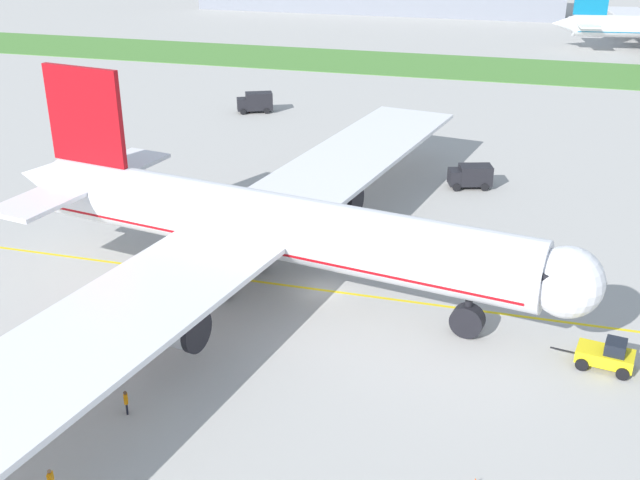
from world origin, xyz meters
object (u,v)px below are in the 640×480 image
object	(u,v)px
airliner_foreground	(263,225)
ground_crew_marshaller_front	(51,479)
pushback_tug	(607,355)
ground_crew_wingwalker_starboard	(126,400)
service_truck_fuel_bowser	(471,176)
service_truck_baggage_loader	(255,102)

from	to	relation	value
airliner_foreground	ground_crew_marshaller_front	xyz separation A→B (m)	(-3.15, -26.31, -4.85)
pushback_tug	ground_crew_marshaller_front	bearing A→B (deg)	-144.38
pushback_tug	ground_crew_wingwalker_starboard	distance (m)	32.86
pushback_tug	service_truck_fuel_bowser	size ratio (longest dim) A/B	1.10
ground_crew_wingwalker_starboard	service_truck_baggage_loader	size ratio (longest dim) A/B	0.30
ground_crew_marshaller_front	ground_crew_wingwalker_starboard	distance (m)	7.63
airliner_foreground	service_truck_baggage_loader	xyz separation A→B (m)	(-21.21, 55.19, -4.20)
airliner_foreground	ground_crew_marshaller_front	world-z (taller)	airliner_foreground
airliner_foreground	service_truck_fuel_bowser	distance (m)	33.39
ground_crew_marshaller_front	service_truck_fuel_bowser	distance (m)	58.84
airliner_foreground	service_truck_baggage_loader	bearing A→B (deg)	111.02
pushback_tug	service_truck_fuel_bowser	world-z (taller)	service_truck_fuel_bowser
service_truck_baggage_loader	service_truck_fuel_bowser	size ratio (longest dim) A/B	1.11
ground_crew_wingwalker_starboard	service_truck_fuel_bowser	size ratio (longest dim) A/B	0.33
airliner_foreground	service_truck_fuel_bowser	xyz separation A→B (m)	(14.09, 29.95, -4.40)
service_truck_baggage_loader	service_truck_fuel_bowser	bearing A→B (deg)	-35.57
pushback_tug	airliner_foreground	bearing A→B (deg)	170.12
ground_crew_wingwalker_starboard	service_truck_fuel_bowser	xyz separation A→B (m)	(16.83, 48.63, 0.41)
pushback_tug	ground_crew_wingwalker_starboard	world-z (taller)	pushback_tug
pushback_tug	ground_crew_wingwalker_starboard	size ratio (longest dim) A/B	3.36
airliner_foreground	ground_crew_marshaller_front	bearing A→B (deg)	-96.83
pushback_tug	ground_crew_marshaller_front	xyz separation A→B (m)	(-30.15, -21.60, -0.02)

